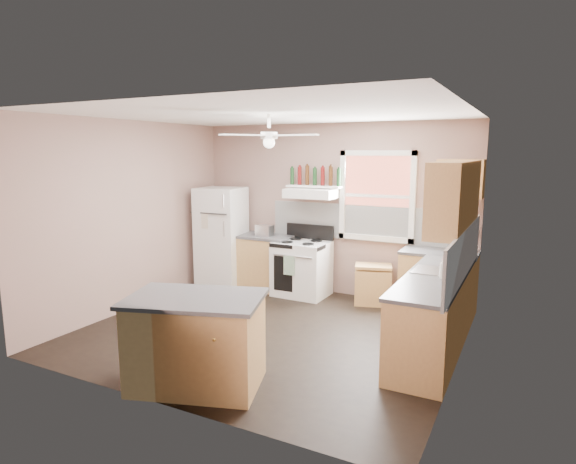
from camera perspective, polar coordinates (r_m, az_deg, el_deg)
The scene contains 32 objects.
floor at distance 6.24m, azimuth -2.12°, elevation -11.73°, with size 4.50×4.50×0.00m, color black.
ceiling at distance 5.84m, azimuth -2.28°, elevation 13.81°, with size 4.50×4.50×0.00m, color white.
wall_back at distance 7.70m, azimuth 5.20°, elevation 2.68°, with size 4.50×0.05×2.70m, color #8B6C62.
wall_right at distance 5.19m, azimuth 20.30°, elevation -1.21°, with size 0.05×4.00×2.70m, color #8B6C62.
wall_left at distance 7.27m, azimuth -18.04°, elevation 1.84°, with size 0.05×4.00×2.70m, color #8B6C62.
backsplash_back at distance 7.53m, azimuth 8.24°, elevation 1.13°, with size 2.90×0.03×0.55m, color white.
backsplash_right at distance 5.52m, azimuth 20.17°, elevation -2.44°, with size 0.03×2.60×0.55m, color white.
window_view at distance 7.39m, azimuth 10.52°, elevation 4.22°, with size 1.00×0.02×1.20m, color brown.
window_frame at distance 7.37m, azimuth 10.46°, elevation 4.20°, with size 1.16×0.07×1.36m, color white.
refrigerator at distance 8.19m, azimuth -7.87°, elevation -0.61°, with size 0.71×0.69×1.67m, color white.
base_cabinet_left at distance 8.03m, azimuth -2.82°, elevation -3.67°, with size 0.90×0.60×0.86m, color #AF8149.
counter_left at distance 7.94m, azimuth -2.84°, elevation -0.51°, with size 0.92×0.62×0.04m, color #404043.
toaster at distance 7.85m, azimuth -2.80°, elevation 0.18°, with size 0.28×0.16×0.18m, color silver.
stove at distance 7.64m, azimuth 1.63°, elevation -4.36°, with size 0.82×0.64×0.86m, color white.
range_hood at distance 7.51m, azimuth 2.81°, elevation 4.61°, with size 0.78×0.50×0.14m, color white.
bottle_shelf at distance 7.62m, azimuth 3.19°, elevation 5.42°, with size 0.90×0.26×0.03m, color white.
cart at distance 7.35m, azimuth 10.04°, elevation -6.40°, with size 0.53×0.35×0.53m, color #AF8149.
base_cabinet_corner at distance 7.10m, azimuth 17.35°, elevation -5.87°, with size 1.00×0.60×0.86m, color #AF8149.
base_cabinet_right at distance 5.75m, azimuth 16.88°, elevation -9.50°, with size 0.60×2.20×0.86m, color #AF8149.
counter_corner at distance 7.00m, azimuth 17.53°, elevation -2.32°, with size 1.02×0.62×0.04m, color #404043.
counter_right at distance 5.62m, azimuth 17.00°, elevation -5.14°, with size 0.62×2.22×0.04m, color #404043.
sink at distance 5.81m, azimuth 17.37°, elevation -4.54°, with size 0.55×0.45×0.03m, color silver.
faucet at distance 5.77m, azimuth 18.97°, elevation -3.95°, with size 0.03×0.03×0.14m, color silver.
upper_cabinet_right at distance 5.65m, azimuth 19.21°, elevation 4.09°, with size 0.33×1.80×0.76m, color #AF8149.
upper_cabinet_corner at distance 6.97m, azimuth 19.76°, elevation 5.98°, with size 0.60×0.33×0.52m, color #AF8149.
paper_towel at distance 7.05m, azimuth 20.46°, elevation 0.66°, with size 0.12×0.12×0.26m, color white.
island at distance 4.86m, azimuth -10.79°, elevation -12.84°, with size 1.21×0.76×0.86m, color #AF8149.
island_top at distance 4.70m, azimuth -10.97°, elevation -7.76°, with size 1.28×0.83×0.04m, color #404043.
ceiling_fan_hub at distance 5.82m, azimuth -2.27°, elevation 11.36°, with size 0.20×0.20×0.08m, color white.
soap_bottle at distance 5.48m, azimuth 17.97°, elevation -4.06°, with size 0.09×0.09×0.24m, color silver.
red_caddy at distance 6.10m, azimuth 18.72°, elevation -3.42°, with size 0.18×0.12×0.10m, color #A70E0E.
wine_bottles at distance 7.61m, azimuth 3.21°, elevation 6.62°, with size 0.86×0.06×0.31m.
Camera 1 is at (2.85, -5.07, 2.26)m, focal length 30.00 mm.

